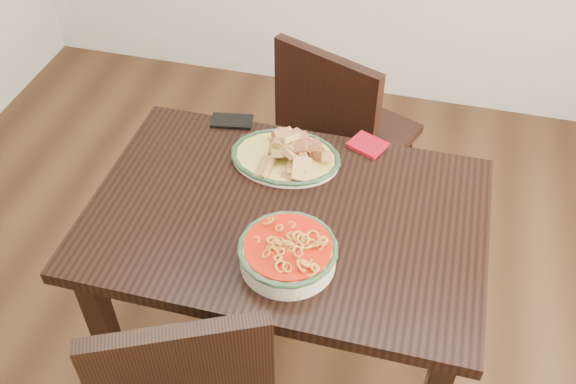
% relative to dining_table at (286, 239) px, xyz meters
% --- Properties ---
extents(floor, '(3.50, 3.50, 0.00)m').
position_rel_dining_table_xyz_m(floor, '(-0.06, -0.05, -0.64)').
color(floor, '#321D0F').
rests_on(floor, ground).
extents(dining_table, '(1.10, 0.74, 0.75)m').
position_rel_dining_table_xyz_m(dining_table, '(0.00, 0.00, 0.00)').
color(dining_table, black).
rests_on(dining_table, ground).
extents(chair_far, '(0.55, 0.55, 0.89)m').
position_rel_dining_table_xyz_m(chair_far, '(0.03, 0.70, -0.14)').
color(chair_far, black).
rests_on(chair_far, ground).
extents(fish_plate, '(0.33, 0.26, 0.11)m').
position_rel_dining_table_xyz_m(fish_plate, '(-0.06, 0.21, 0.15)').
color(fish_plate, beige).
rests_on(fish_plate, dining_table).
extents(noodle_bowl, '(0.26, 0.26, 0.08)m').
position_rel_dining_table_xyz_m(noodle_bowl, '(0.05, -0.17, 0.15)').
color(noodle_bowl, beige).
rests_on(noodle_bowl, dining_table).
extents(smartphone, '(0.14, 0.09, 0.01)m').
position_rel_dining_table_xyz_m(smartphone, '(-0.27, 0.35, 0.11)').
color(smartphone, black).
rests_on(smartphone, dining_table).
extents(napkin, '(0.13, 0.12, 0.01)m').
position_rel_dining_table_xyz_m(napkin, '(0.17, 0.34, 0.12)').
color(napkin, maroon).
rests_on(napkin, dining_table).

